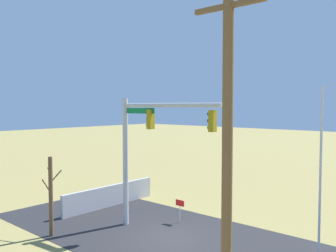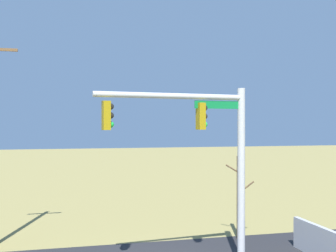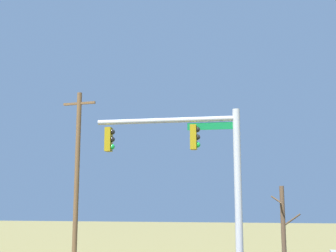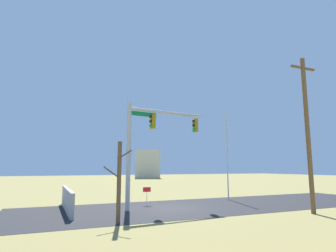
{
  "view_description": "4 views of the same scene",
  "coord_description": "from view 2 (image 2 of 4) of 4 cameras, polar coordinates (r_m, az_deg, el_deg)",
  "views": [
    {
      "loc": [
        -10.85,
        12.6,
        6.2
      ],
      "look_at": [
        0.33,
        -0.16,
        5.27
      ],
      "focal_mm": 38.48,
      "sensor_mm": 36.0,
      "label": 1
    },
    {
      "loc": [
        -3.28,
        -14.39,
        5.25
      ],
      "look_at": [
        0.24,
        -0.05,
        5.21
      ],
      "focal_mm": 44.86,
      "sensor_mm": 36.0,
      "label": 2
    },
    {
      "loc": [
        5.5,
        -17.52,
        2.84
      ],
      "look_at": [
        0.5,
        -0.44,
        6.0
      ],
      "focal_mm": 49.89,
      "sensor_mm": 36.0,
      "label": 3
    },
    {
      "loc": [
        7.77,
        16.73,
        2.58
      ],
      "look_at": [
        0.01,
        -0.89,
        5.45
      ],
      "focal_mm": 29.82,
      "sensor_mm": 36.0,
      "label": 4
    }
  ],
  "objects": [
    {
      "name": "signal_mast",
      "position": [
        15.14,
        5.31,
        -2.55
      ],
      "size": [
        5.63,
        0.9,
        6.61
      ],
      "color": "#B2B5BA",
      "rests_on": "ground_plane"
    },
    {
      "name": "bare_tree",
      "position": [
        19.83,
        9.62,
        -9.38
      ],
      "size": [
        1.27,
        1.02,
        3.82
      ],
      "color": "brown",
      "rests_on": "ground_plane"
    }
  ]
}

